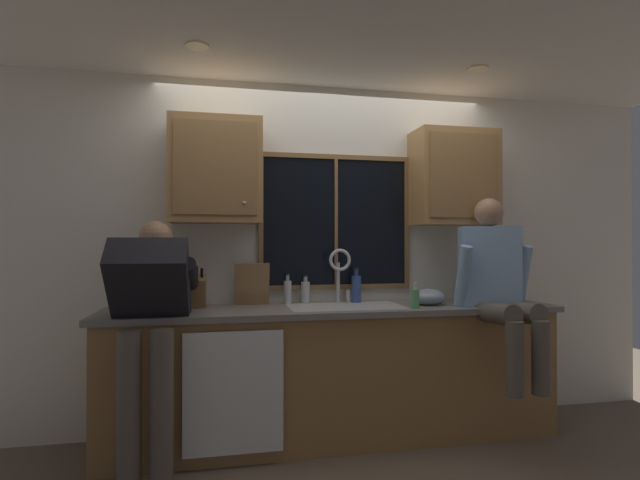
% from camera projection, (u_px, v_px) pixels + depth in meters
% --- Properties ---
extents(back_wall, '(5.48, 0.12, 2.55)m').
position_uv_depth(back_wall, '(324.00, 255.00, 3.73)').
color(back_wall, silver).
rests_on(back_wall, floor).
extents(ceiling_downlight_left, '(0.14, 0.14, 0.01)m').
position_uv_depth(ceiling_downlight_left, '(197.00, 46.00, 2.91)').
color(ceiling_downlight_left, '#FFEAB2').
extents(ceiling_downlight_right, '(0.14, 0.14, 0.01)m').
position_uv_depth(ceiling_downlight_right, '(478.00, 69.00, 3.28)').
color(ceiling_downlight_right, '#FFEAB2').
extents(window_glass, '(1.10, 0.02, 0.95)m').
position_uv_depth(window_glass, '(336.00, 222.00, 3.68)').
color(window_glass, black).
extents(window_frame_top, '(1.17, 0.02, 0.04)m').
position_uv_depth(window_frame_top, '(336.00, 157.00, 3.68)').
color(window_frame_top, brown).
extents(window_frame_bottom, '(1.17, 0.02, 0.04)m').
position_uv_depth(window_frame_bottom, '(336.00, 287.00, 3.67)').
color(window_frame_bottom, brown).
extents(window_frame_left, '(0.04, 0.02, 0.95)m').
position_uv_depth(window_frame_left, '(261.00, 221.00, 3.56)').
color(window_frame_left, brown).
extents(window_frame_right, '(0.03, 0.02, 0.95)m').
position_uv_depth(window_frame_right, '(407.00, 222.00, 3.79)').
color(window_frame_right, brown).
extents(window_mullion_center, '(0.02, 0.02, 0.95)m').
position_uv_depth(window_mullion_center, '(336.00, 222.00, 3.67)').
color(window_mullion_center, brown).
extents(lower_cabinet_run, '(3.08, 0.58, 0.88)m').
position_uv_depth(lower_cabinet_run, '(335.00, 375.00, 3.38)').
color(lower_cabinet_run, olive).
rests_on(lower_cabinet_run, floor).
extents(countertop, '(3.14, 0.62, 0.04)m').
position_uv_depth(countertop, '(336.00, 310.00, 3.37)').
color(countertop, slate).
rests_on(countertop, lower_cabinet_run).
extents(dishwasher_front, '(0.60, 0.02, 0.74)m').
position_uv_depth(dishwasher_front, '(234.00, 393.00, 2.93)').
color(dishwasher_front, white).
extents(upper_cabinet_left, '(0.62, 0.36, 0.72)m').
position_uv_depth(upper_cabinet_left, '(216.00, 171.00, 3.35)').
color(upper_cabinet_left, '#A87A47').
extents(upper_cabinet_right, '(0.62, 0.36, 0.72)m').
position_uv_depth(upper_cabinet_right, '(454.00, 178.00, 3.71)').
color(upper_cabinet_right, '#A87A47').
extents(sink, '(0.80, 0.46, 0.21)m').
position_uv_depth(sink, '(346.00, 320.00, 3.39)').
color(sink, '#B7B7BC').
rests_on(sink, lower_cabinet_run).
extents(faucet, '(0.18, 0.09, 0.40)m').
position_uv_depth(faucet, '(340.00, 269.00, 3.57)').
color(faucet, silver).
rests_on(faucet, countertop).
extents(person_standing, '(0.53, 0.71, 1.51)m').
position_uv_depth(person_standing, '(150.00, 314.00, 2.85)').
color(person_standing, '#595147').
rests_on(person_standing, floor).
extents(person_sitting_on_counter, '(0.54, 0.65, 1.26)m').
position_uv_depth(person_sitting_on_counter, '(497.00, 281.00, 3.33)').
color(person_sitting_on_counter, '#595147').
rests_on(person_sitting_on_counter, countertop).
extents(knife_block, '(0.12, 0.18, 0.32)m').
position_uv_depth(knife_block, '(197.00, 292.00, 3.31)').
color(knife_block, olive).
rests_on(knife_block, countertop).
extents(cutting_board, '(0.25, 0.08, 0.30)m').
position_uv_depth(cutting_board, '(252.00, 284.00, 3.48)').
color(cutting_board, '#997047').
rests_on(cutting_board, countertop).
extents(mixing_bowl, '(0.24, 0.24, 0.12)m').
position_uv_depth(mixing_bowl, '(429.00, 297.00, 3.49)').
color(mixing_bowl, '#8C99A8').
rests_on(mixing_bowl, countertop).
extents(soap_dispenser, '(0.06, 0.07, 0.18)m').
position_uv_depth(soap_dispenser, '(415.00, 298.00, 3.29)').
color(soap_dispenser, '#59A566').
rests_on(soap_dispenser, countertop).
extents(bottle_green_glass, '(0.07, 0.07, 0.26)m').
position_uv_depth(bottle_green_glass, '(356.00, 288.00, 3.62)').
color(bottle_green_glass, '#334C8C').
rests_on(bottle_green_glass, countertop).
extents(bottle_tall_clear, '(0.06, 0.06, 0.22)m').
position_uv_depth(bottle_tall_clear, '(287.00, 291.00, 3.53)').
color(bottle_tall_clear, '#B7B7BC').
rests_on(bottle_tall_clear, countertop).
extents(bottle_amber_small, '(0.06, 0.06, 0.21)m').
position_uv_depth(bottle_amber_small, '(306.00, 292.00, 3.58)').
color(bottle_amber_small, '#B7B7BC').
rests_on(bottle_amber_small, countertop).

